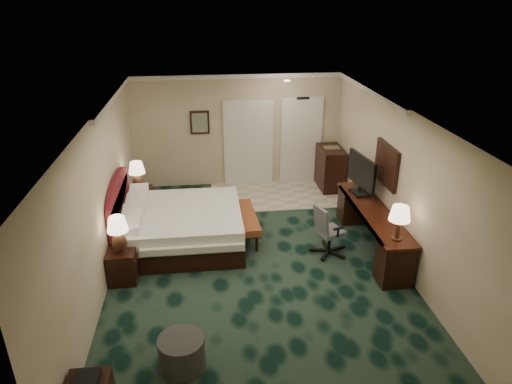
{
  "coord_description": "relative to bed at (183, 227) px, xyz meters",
  "views": [
    {
      "loc": [
        -0.82,
        -6.84,
        4.46
      ],
      "look_at": [
        0.07,
        0.6,
        1.13
      ],
      "focal_mm": 32.0,
      "sensor_mm": 36.0,
      "label": 1
    }
  ],
  "objects": [
    {
      "name": "wall_mirror",
      "position": [
        3.76,
        -0.29,
        1.2
      ],
      "size": [
        0.05,
        0.95,
        0.75
      ],
      "primitive_type": "cube",
      "color": "white",
      "rests_on": "wall_right"
    },
    {
      "name": "wall_back",
      "position": [
        1.3,
        2.86,
        1.0
      ],
      "size": [
        5.0,
        0.0,
        2.7
      ],
      "primitive_type": "cube",
      "color": "tan",
      "rests_on": "ground"
    },
    {
      "name": "headboard",
      "position": [
        -1.14,
        0.11,
        0.35
      ],
      "size": [
        0.12,
        2.0,
        1.4
      ],
      "primitive_type": null,
      "color": "#4A0F18",
      "rests_on": "ground"
    },
    {
      "name": "ceiling",
      "position": [
        1.3,
        -0.89,
        2.35
      ],
      "size": [
        5.0,
        7.5,
        0.0
      ],
      "primitive_type": "cube",
      "color": "white",
      "rests_on": "wall_back"
    },
    {
      "name": "desk_lamp",
      "position": [
        3.48,
        -1.64,
        0.73
      ],
      "size": [
        0.34,
        0.34,
        0.59
      ],
      "primitive_type": null,
      "rotation": [
        0.0,
        0.0,
        -0.01
      ],
      "color": "black",
      "rests_on": "desk"
    },
    {
      "name": "ottoman",
      "position": [
        0.06,
        -3.15,
        -0.14
      ],
      "size": [
        0.74,
        0.74,
        0.43
      ],
      "primitive_type": "cylinder",
      "rotation": [
        0.0,
        0.0,
        -0.27
      ],
      "color": "#2D2D2D",
      "rests_on": "ground"
    },
    {
      "name": "wall_right",
      "position": [
        3.8,
        -0.89,
        1.0
      ],
      "size": [
        0.0,
        7.5,
        2.7
      ],
      "primitive_type": "cube",
      "color": "tan",
      "rests_on": "ground"
    },
    {
      "name": "minibar",
      "position": [
        3.48,
        2.31,
        0.16
      ],
      "size": [
        0.53,
        0.96,
        1.01
      ],
      "primitive_type": "cube",
      "color": "black",
      "rests_on": "ground"
    },
    {
      "name": "lamp_near",
      "position": [
        -0.95,
        -1.16,
        0.53
      ],
      "size": [
        0.4,
        0.4,
        0.64
      ],
      "primitive_type": null,
      "rotation": [
        0.0,
        0.0,
        0.2
      ],
      "color": "black",
      "rests_on": "nightstand_near"
    },
    {
      "name": "tv",
      "position": [
        3.47,
        0.16,
        0.83
      ],
      "size": [
        0.23,
        1.02,
        0.79
      ],
      "primitive_type": "cube",
      "rotation": [
        0.0,
        0.0,
        0.14
      ],
      "color": "black",
      "rests_on": "desk"
    },
    {
      "name": "tile_patch",
      "position": [
        2.2,
        2.01,
        -0.34
      ],
      "size": [
        3.2,
        1.7,
        0.01
      ],
      "primitive_type": "cube",
      "color": "beige",
      "rests_on": "ground"
    },
    {
      "name": "wall_front",
      "position": [
        1.3,
        -4.64,
        1.0
      ],
      "size": [
        5.0,
        0.0,
        2.7
      ],
      "primitive_type": "cube",
      "color": "tan",
      "rests_on": "ground"
    },
    {
      "name": "nightstand_near",
      "position": [
        -0.96,
        -1.1,
        -0.07
      ],
      "size": [
        0.45,
        0.52,
        0.56
      ],
      "primitive_type": "cube",
      "color": "black",
      "rests_on": "ground"
    },
    {
      "name": "bed_bench",
      "position": [
        1.17,
        0.15,
        -0.11
      ],
      "size": [
        0.56,
        1.42,
        0.47
      ],
      "primitive_type": "cube",
      "rotation": [
        0.0,
        0.0,
        0.05
      ],
      "color": "brown",
      "rests_on": "ground"
    },
    {
      "name": "desk_chair",
      "position": [
        2.67,
        -0.67,
        0.14
      ],
      "size": [
        0.72,
        0.7,
        0.98
      ],
      "primitive_type": null,
      "rotation": [
        0.0,
        0.0,
        0.35
      ],
      "color": "#505053",
      "rests_on": "ground"
    },
    {
      "name": "bed",
      "position": [
        0.0,
        0.0,
        0.0
      ],
      "size": [
        2.2,
        2.04,
        0.7
      ],
      "primitive_type": "cube",
      "color": "silver",
      "rests_on": "ground"
    },
    {
      "name": "wall_art",
      "position": [
        0.4,
        2.82,
        1.25
      ],
      "size": [
        0.45,
        0.06,
        0.55
      ],
      "primitive_type": "cube",
      "color": "slate",
      "rests_on": "wall_back"
    },
    {
      "name": "wall_left",
      "position": [
        -1.2,
        -0.89,
        1.0
      ],
      "size": [
        0.0,
        7.5,
        2.7
      ],
      "primitive_type": "cube",
      "color": "tan",
      "rests_on": "ground"
    },
    {
      "name": "crown_molding",
      "position": [
        1.3,
        -0.89,
        2.3
      ],
      "size": [
        5.0,
        7.5,
        0.1
      ],
      "primitive_type": null,
      "color": "white",
      "rests_on": "wall_back"
    },
    {
      "name": "floor",
      "position": [
        1.3,
        -0.89,
        -0.35
      ],
      "size": [
        5.0,
        7.5,
        0.0
      ],
      "primitive_type": "cube",
      "color": "black",
      "rests_on": "ground"
    },
    {
      "name": "lamp_far",
      "position": [
        -0.91,
        1.16,
        0.61
      ],
      "size": [
        0.37,
        0.37,
        0.63
      ],
      "primitive_type": null,
      "rotation": [
        0.0,
        0.0,
        0.12
      ],
      "color": "black",
      "rests_on": "nightstand_far"
    },
    {
      "name": "nightstand_far",
      "position": [
        -0.92,
        1.19,
        -0.03
      ],
      "size": [
        0.51,
        0.59,
        0.64
      ],
      "primitive_type": "cube",
      "color": "black",
      "rests_on": "ground"
    },
    {
      "name": "desk",
      "position": [
        3.49,
        -0.59,
        0.04
      ],
      "size": [
        0.58,
        2.71,
        0.78
      ],
      "primitive_type": "cube",
      "color": "black",
      "rests_on": "ground"
    },
    {
      "name": "closet_doors",
      "position": [
        1.55,
        2.82,
        0.7
      ],
      "size": [
        1.2,
        0.06,
        2.1
      ],
      "primitive_type": "cube",
      "color": "beige",
      "rests_on": "ground"
    },
    {
      "name": "entry_door",
      "position": [
        2.85,
        2.83,
        0.7
      ],
      "size": [
        1.02,
        0.06,
        2.18
      ],
      "primitive_type": "cube",
      "color": "white",
      "rests_on": "ground"
    }
  ]
}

